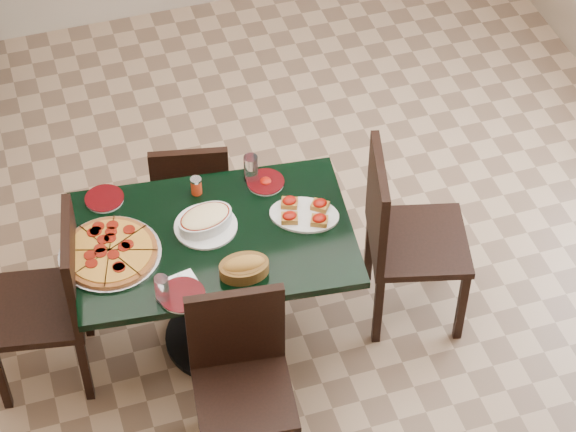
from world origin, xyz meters
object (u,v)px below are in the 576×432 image
object	(u,v)px
chair_left	(53,295)
bruschetta_platter	(304,213)
chair_near	(241,371)
chair_right	(400,231)
lasagna_casserole	(205,220)
chair_far	(191,192)
main_table	(215,263)
bread_basket	(244,267)
pepperoni_pizza	(110,252)

from	to	relation	value
chair_left	bruschetta_platter	size ratio (longest dim) A/B	2.46
chair_near	chair_left	distance (m)	0.96
chair_right	bruschetta_platter	distance (m)	0.51
chair_left	lasagna_casserole	xyz separation A→B (m)	(0.73, 0.01, 0.26)
lasagna_casserole	bruschetta_platter	xyz separation A→B (m)	(0.45, -0.07, -0.02)
lasagna_casserole	bruschetta_platter	world-z (taller)	lasagna_casserole
chair_far	lasagna_casserole	size ratio (longest dim) A/B	2.78
main_table	lasagna_casserole	size ratio (longest dim) A/B	4.56
bread_basket	lasagna_casserole	bearing A→B (deg)	109.15
chair_right	pepperoni_pizza	world-z (taller)	chair_right
chair_right	lasagna_casserole	distance (m)	0.95
pepperoni_pizza	bread_basket	bearing A→B (deg)	-27.58
chair_near	chair_right	world-z (taller)	chair_right
chair_far	chair_right	size ratio (longest dim) A/B	0.82
chair_far	chair_left	distance (m)	0.95
chair_near	lasagna_casserole	distance (m)	0.71
chair_far	pepperoni_pizza	xyz separation A→B (m)	(-0.50, -0.57, 0.31)
bruschetta_platter	bread_basket	bearing A→B (deg)	-118.63
chair_right	lasagna_casserole	world-z (taller)	chair_right
chair_near	bread_basket	world-z (taller)	chair_near
lasagna_casserole	bread_basket	size ratio (longest dim) A/B	1.29
main_table	chair_right	bearing A→B (deg)	1.82
main_table	chair_near	world-z (taller)	chair_near
chair_near	chair_right	distance (m)	1.08
chair_right	chair_left	bearing A→B (deg)	99.99
pepperoni_pizza	bruschetta_platter	world-z (taller)	bruschetta_platter
pepperoni_pizza	main_table	bearing A→B (deg)	-3.03
chair_near	lasagna_casserole	xyz separation A→B (m)	(0.03, 0.65, 0.29)
main_table	pepperoni_pizza	distance (m)	0.51
bruschetta_platter	lasagna_casserole	bearing A→B (deg)	-162.19
main_table	bread_basket	bearing A→B (deg)	-67.50
chair_right	bruschetta_platter	size ratio (longest dim) A/B	2.59
chair_right	chair_left	size ratio (longest dim) A/B	1.05
chair_far	chair_right	distance (m)	1.10
main_table	pepperoni_pizza	size ratio (longest dim) A/B	2.94
main_table	chair_right	xyz separation A→B (m)	(0.90, -0.07, 0.00)
chair_near	chair_left	xyz separation A→B (m)	(-0.71, 0.64, 0.03)
chair_right	chair_far	bearing A→B (deg)	66.76
lasagna_casserole	bread_basket	distance (m)	0.33
pepperoni_pizza	chair_left	bearing A→B (deg)	174.25
lasagna_casserole	bruschetta_platter	bearing A→B (deg)	-23.23
chair_near	bread_basket	xyz separation A→B (m)	(0.12, 0.33, 0.28)
bruschetta_platter	chair_near	bearing A→B (deg)	-102.85
chair_far	bread_basket	world-z (taller)	bread_basket
main_table	bread_basket	distance (m)	0.35
chair_right	pepperoni_pizza	xyz separation A→B (m)	(-1.36, 0.09, 0.20)
pepperoni_pizza	chair_near	bearing A→B (deg)	-55.50
chair_left	chair_near	bearing A→B (deg)	57.79
chair_near	chair_far	bearing A→B (deg)	93.51
main_table	lasagna_casserole	bearing A→B (deg)	111.29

